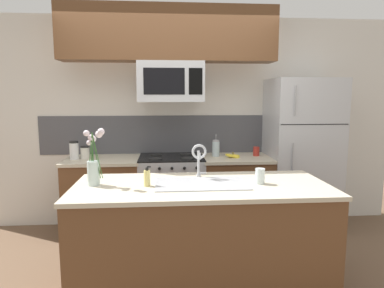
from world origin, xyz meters
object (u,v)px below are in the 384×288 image
(french_press, at_px, (216,148))
(drinking_glass, at_px, (260,176))
(banana_bunch, at_px, (233,156))
(microwave, at_px, (171,82))
(refrigerator, at_px, (300,155))
(dish_soap_bottle, at_px, (147,178))
(storage_jar_tall, at_px, (74,150))
(coffee_tin, at_px, (256,151))
(stove_range, at_px, (172,194))
(flower_vase, at_px, (94,165))
(sink_faucet, at_px, (199,156))
(storage_jar_medium, at_px, (85,153))

(french_press, height_order, drinking_glass, french_press)
(banana_bunch, height_order, french_press, french_press)
(microwave, relative_size, banana_bunch, 3.92)
(refrigerator, xyz_separation_m, dish_soap_bottle, (-1.80, -1.30, 0.06))
(storage_jar_tall, xyz_separation_m, french_press, (1.66, 0.06, -0.01))
(banana_bunch, bearing_deg, drinking_glass, -90.73)
(french_press, xyz_separation_m, dish_soap_bottle, (-0.76, -1.34, -0.03))
(coffee_tin, relative_size, dish_soap_bottle, 0.67)
(microwave, relative_size, coffee_tin, 6.77)
(stove_range, relative_size, flower_vase, 1.97)
(dish_soap_bottle, bearing_deg, sink_faucet, 28.64)
(stove_range, xyz_separation_m, refrigerator, (1.58, 0.02, 0.46))
(refrigerator, bearing_deg, banana_bunch, -174.56)
(drinking_glass, bearing_deg, dish_soap_bottle, -179.79)
(storage_jar_tall, height_order, dish_soap_bottle, storage_jar_tall)
(refrigerator, bearing_deg, stove_range, -179.28)
(banana_bunch, xyz_separation_m, drinking_glass, (-0.02, -1.21, 0.04))
(sink_faucet, bearing_deg, french_press, 73.94)
(storage_jar_medium, distance_m, drinking_glass, 2.14)
(sink_faucet, relative_size, drinking_glass, 2.36)
(microwave, xyz_separation_m, coffee_tin, (1.04, 0.07, -0.83))
(microwave, bearing_deg, stove_range, 90.16)
(sink_faucet, relative_size, dish_soap_bottle, 1.85)
(microwave, relative_size, storage_jar_medium, 5.04)
(banana_bunch, bearing_deg, stove_range, 175.17)
(stove_range, bearing_deg, microwave, -89.84)
(microwave, bearing_deg, storage_jar_medium, 178.33)
(storage_jar_medium, relative_size, drinking_glass, 1.14)
(storage_jar_tall, bearing_deg, drinking_glass, -34.71)
(french_press, distance_m, flower_vase, 1.75)
(stove_range, distance_m, dish_soap_bottle, 1.39)
(stove_range, xyz_separation_m, drinking_glass, (0.71, -1.27, 0.51))
(storage_jar_medium, bearing_deg, french_press, 1.93)
(microwave, height_order, french_press, microwave)
(drinking_glass, bearing_deg, french_press, 97.36)
(microwave, relative_size, french_press, 2.79)
(banana_bunch, distance_m, french_press, 0.24)
(coffee_tin, bearing_deg, stove_range, -177.24)
(banana_bunch, distance_m, flower_vase, 1.80)
(sink_faucet, bearing_deg, banana_bunch, 62.65)
(banana_bunch, xyz_separation_m, french_press, (-0.19, 0.12, 0.08))
(refrigerator, height_order, storage_jar_tall, refrigerator)
(french_press, height_order, coffee_tin, french_press)
(microwave, distance_m, coffee_tin, 1.33)
(stove_range, height_order, french_press, french_press)
(storage_jar_medium, distance_m, french_press, 1.54)
(dish_soap_bottle, bearing_deg, storage_jar_tall, 125.25)
(dish_soap_bottle, relative_size, flower_vase, 0.35)
(storage_jar_tall, relative_size, dish_soap_bottle, 1.27)
(dish_soap_bottle, bearing_deg, storage_jar_medium, 121.27)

